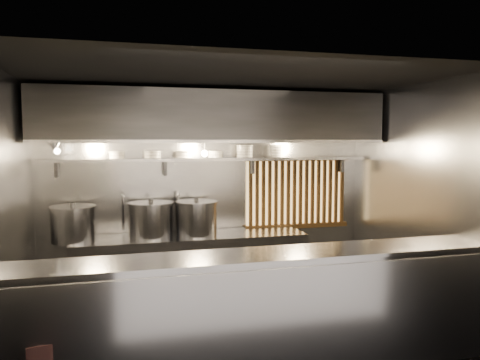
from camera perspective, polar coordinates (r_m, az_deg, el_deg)
name	(u,v)px	position (r m, az deg, el deg)	size (l,w,h in m)	color
floor	(234,334)	(5.43, -0.71, -18.25)	(4.50, 4.50, 0.00)	black
ceiling	(234,77)	(5.04, -0.74, 12.46)	(4.50, 4.50, 0.00)	black
wall_back	(208,193)	(6.51, -3.92, -1.62)	(4.50, 4.50, 0.00)	gray
wall_left	(6,217)	(5.01, -26.60, -4.07)	(3.00, 3.00, 0.00)	gray
wall_right	(416,202)	(6.00, 20.63, -2.47)	(3.00, 3.00, 0.00)	gray
serving_counter	(260,316)	(4.37, 2.46, -16.19)	(4.50, 0.56, 1.13)	#939398
cooking_bench	(191,269)	(6.28, -5.96, -10.72)	(3.00, 0.70, 0.90)	#939398
bowl_shelf	(210,159)	(6.29, -3.64, 2.55)	(4.40, 0.34, 0.04)	#939398
exhaust_hood	(213,118)	(6.08, -3.26, 7.60)	(4.40, 0.81, 0.65)	#2D2D30
wood_screen	(297,192)	(6.82, 6.95, -1.51)	(1.56, 0.09, 1.04)	#FFCA72
faucet_left	(123,204)	(6.27, -14.07, -2.86)	(0.04, 0.30, 0.50)	silver
faucet_right	(177,202)	(6.32, -7.70, -2.70)	(0.04, 0.30, 0.50)	silver
heat_lamp	(55,146)	(5.74, -21.67, 3.86)	(0.25, 0.35, 0.20)	#939398
pendant_bulb	(205,153)	(6.15, -4.34, 3.25)	(0.09, 0.09, 0.19)	#2D2D30
stock_pot_left	(73,224)	(6.08, -19.69, -5.02)	(0.58, 0.58, 0.48)	#939398
stock_pot_mid	(196,218)	(6.13, -5.34, -4.62)	(0.63, 0.63, 0.49)	#939398
stock_pot_right	(151,219)	(6.09, -10.79, -4.75)	(0.60, 0.60, 0.49)	#939398
bowl_stack_0	(117,155)	(6.17, -14.78, 2.97)	(0.21, 0.21, 0.09)	white
bowl_stack_1	(153,155)	(6.19, -10.60, 3.05)	(0.23, 0.23, 0.09)	white
bowl_stack_2	(184,154)	(6.23, -6.85, 3.11)	(0.24, 0.24, 0.09)	white
bowl_stack_3	(216,154)	(6.30, -2.99, 3.16)	(0.21, 0.21, 0.09)	white
bowl_stack_4	(244,151)	(6.40, 0.55, 3.53)	(0.23, 0.23, 0.17)	white
bowl_stack_5	(277,151)	(6.54, 4.55, 3.55)	(0.20, 0.20, 0.17)	white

